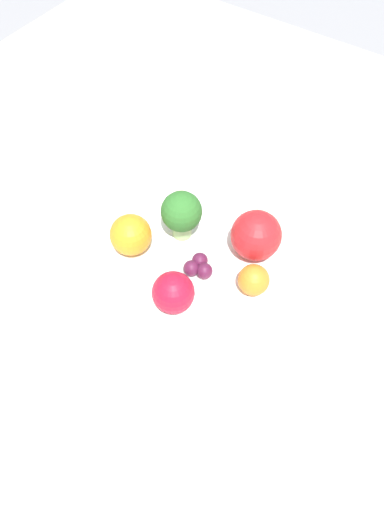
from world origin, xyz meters
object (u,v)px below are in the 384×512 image
at_px(broccoli, 182,213).
at_px(apple_green, 256,235).
at_px(bowl, 192,270).
at_px(grape_cluster, 198,267).
at_px(apple_red, 173,292).
at_px(spoon, 70,232).
at_px(orange_front, 254,280).
at_px(orange_back, 131,235).

bearing_deg(broccoli, apple_green, 17.43).
bearing_deg(bowl, grape_cluster, -29.43).
relative_size(apple_red, spoon, 0.60).
height_order(grape_cluster, spoon, grape_cluster).
relative_size(bowl, orange_front, 6.41).
bearing_deg(grape_cluster, spoon, -173.22).
distance_m(bowl, broccoli, 0.07).
xyz_separation_m(apple_red, orange_front, (0.06, 0.07, -0.01)).
bearing_deg(bowl, broccoli, 140.79).
relative_size(bowl, apple_red, 4.89).
bearing_deg(spoon, broccoli, 22.18).
bearing_deg(bowl, orange_back, -161.49).
distance_m(bowl, grape_cluster, 0.03).
height_order(bowl, apple_red, apple_red).
distance_m(apple_green, orange_front, 0.06).
distance_m(orange_front, spoon, 0.26).
height_order(broccoli, orange_front, broccoli).
distance_m(apple_red, apple_green, 0.12).
bearing_deg(orange_back, broccoli, 53.45).
relative_size(apple_red, apple_green, 0.79).
height_order(apple_red, spoon, apple_red).
xyz_separation_m(bowl, spoon, (-0.18, -0.03, -0.02)).
bearing_deg(orange_front, orange_back, -168.63).
xyz_separation_m(grape_cluster, spoon, (-0.19, -0.02, -0.04)).
height_order(apple_red, orange_back, orange_back).
bearing_deg(apple_red, orange_front, 46.61).
relative_size(bowl, spoon, 2.92).
distance_m(apple_green, spoon, 0.25).
distance_m(apple_red, grape_cluster, 0.05).
bearing_deg(spoon, grape_cluster, 6.78).
height_order(orange_back, grape_cluster, orange_back).
height_order(orange_front, grape_cluster, orange_front).
height_order(apple_red, apple_green, apple_green).
xyz_separation_m(orange_back, spoon, (-0.10, -0.01, -0.06)).
bearing_deg(spoon, bowl, 9.97).
bearing_deg(spoon, apple_green, 20.42).
bearing_deg(grape_cluster, orange_back, -169.71).
xyz_separation_m(apple_green, spoon, (-0.23, -0.09, -0.07)).
bearing_deg(orange_front, bowl, -175.38).
relative_size(orange_front, grape_cluster, 1.07).
relative_size(apple_green, orange_front, 1.67).
bearing_deg(orange_back, bowl, 18.51).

